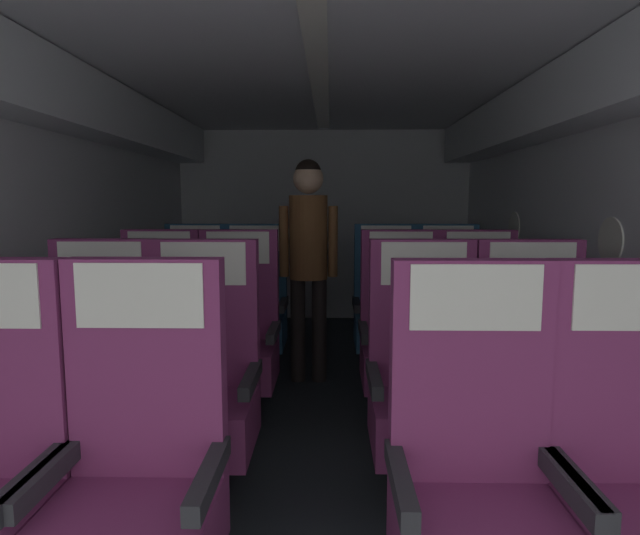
{
  "coord_description": "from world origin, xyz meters",
  "views": [
    {
      "loc": [
        0.08,
        0.15,
        1.34
      ],
      "look_at": [
        0.01,
        3.43,
        0.94
      ],
      "focal_mm": 29.96,
      "sensor_mm": 36.0,
      "label": 1
    }
  ],
  "objects_px": {
    "seat_a_right_window": "(477,493)",
    "seat_d_right_window": "(386,312)",
    "seat_b_right_aisle": "(534,390)",
    "seat_c_left_window": "(158,339)",
    "seat_a_left_aisle": "(137,487)",
    "seat_d_left_aisle": "(254,312)",
    "seat_c_right_aisle": "(479,340)",
    "seat_d_left_window": "(194,311)",
    "seat_b_left_aisle": "(202,389)",
    "seat_c_right_window": "(401,340)",
    "seat_d_right_aisle": "(448,312)",
    "seat_c_left_aisle": "(237,340)",
    "seat_b_right_window": "(424,389)",
    "flight_attendant": "(308,246)",
    "seat_b_left_window": "(98,387)"
  },
  "relations": [
    {
      "from": "seat_c_right_aisle",
      "to": "seat_c_left_window",
      "type": "bearing_deg",
      "value": -179.97
    },
    {
      "from": "seat_c_left_window",
      "to": "seat_d_right_window",
      "type": "relative_size",
      "value": 1.0
    },
    {
      "from": "seat_b_right_aisle",
      "to": "seat_c_left_window",
      "type": "distance_m",
      "value": 2.19
    },
    {
      "from": "seat_c_right_aisle",
      "to": "seat_b_left_aisle",
      "type": "bearing_deg",
      "value": -149.47
    },
    {
      "from": "seat_b_right_aisle",
      "to": "seat_d_left_aisle",
      "type": "xyz_separation_m",
      "value": [
        -1.53,
        1.71,
        0.0
      ]
    },
    {
      "from": "seat_b_right_window",
      "to": "seat_c_right_window",
      "type": "xyz_separation_m",
      "value": [
        0.01,
        0.87,
        0.0
      ]
    },
    {
      "from": "seat_a_right_window",
      "to": "seat_d_right_window",
      "type": "distance_m",
      "value": 2.61
    },
    {
      "from": "seat_b_left_aisle",
      "to": "seat_b_right_aisle",
      "type": "bearing_deg",
      "value": 0.73
    },
    {
      "from": "seat_b_left_window",
      "to": "seat_c_right_aisle",
      "type": "height_order",
      "value": "same"
    },
    {
      "from": "seat_d_left_aisle",
      "to": "seat_d_right_aisle",
      "type": "xyz_separation_m",
      "value": [
        1.52,
        0.02,
        0.0
      ]
    },
    {
      "from": "seat_c_right_aisle",
      "to": "flight_attendant",
      "type": "relative_size",
      "value": 0.71
    },
    {
      "from": "seat_b_right_aisle",
      "to": "seat_c_right_window",
      "type": "bearing_deg",
      "value": 119.48
    },
    {
      "from": "seat_a_right_window",
      "to": "flight_attendant",
      "type": "xyz_separation_m",
      "value": [
        -0.6,
        2.41,
        0.53
      ]
    },
    {
      "from": "seat_b_right_window",
      "to": "flight_attendant",
      "type": "bearing_deg",
      "value": 111.21
    },
    {
      "from": "seat_b_right_window",
      "to": "seat_d_left_aisle",
      "type": "height_order",
      "value": "same"
    },
    {
      "from": "seat_d_right_aisle",
      "to": "seat_a_left_aisle",
      "type": "bearing_deg",
      "value": -120.01
    },
    {
      "from": "seat_a_right_window",
      "to": "seat_c_left_window",
      "type": "bearing_deg",
      "value": 130.89
    },
    {
      "from": "seat_b_right_window",
      "to": "seat_c_left_window",
      "type": "xyz_separation_m",
      "value": [
        -1.51,
        0.87,
        0.0
      ]
    },
    {
      "from": "seat_c_left_window",
      "to": "seat_b_right_aisle",
      "type": "bearing_deg",
      "value": -23.36
    },
    {
      "from": "seat_b_left_window",
      "to": "seat_d_left_window",
      "type": "distance_m",
      "value": 1.73
    },
    {
      "from": "seat_d_right_window",
      "to": "flight_attendant",
      "type": "height_order",
      "value": "flight_attendant"
    },
    {
      "from": "seat_b_right_window",
      "to": "flight_attendant",
      "type": "height_order",
      "value": "flight_attendant"
    },
    {
      "from": "seat_b_right_aisle",
      "to": "seat_d_right_window",
      "type": "distance_m",
      "value": 1.8
    },
    {
      "from": "seat_d_left_aisle",
      "to": "seat_b_left_window",
      "type": "bearing_deg",
      "value": -105.65
    },
    {
      "from": "seat_b_right_aisle",
      "to": "seat_d_right_aisle",
      "type": "bearing_deg",
      "value": 90.29
    },
    {
      "from": "seat_a_left_aisle",
      "to": "seat_a_right_window",
      "type": "distance_m",
      "value": 1.02
    },
    {
      "from": "seat_b_right_window",
      "to": "seat_c_right_aisle",
      "type": "height_order",
      "value": "same"
    },
    {
      "from": "seat_b_right_aisle",
      "to": "seat_d_left_window",
      "type": "xyz_separation_m",
      "value": [
        -2.0,
        1.73,
        0.0
      ]
    },
    {
      "from": "seat_c_left_aisle",
      "to": "seat_d_left_window",
      "type": "xyz_separation_m",
      "value": [
        -0.49,
        0.88,
        0.0
      ]
    },
    {
      "from": "seat_c_left_window",
      "to": "seat_d_right_aisle",
      "type": "bearing_deg",
      "value": 23.43
    },
    {
      "from": "seat_a_right_window",
      "to": "seat_d_left_window",
      "type": "height_order",
      "value": "same"
    },
    {
      "from": "seat_b_left_aisle",
      "to": "flight_attendant",
      "type": "distance_m",
      "value": 1.69
    },
    {
      "from": "seat_c_right_aisle",
      "to": "seat_d_left_window",
      "type": "xyz_separation_m",
      "value": [
        -1.99,
        0.86,
        0.0
      ]
    },
    {
      "from": "seat_d_right_aisle",
      "to": "seat_c_right_window",
      "type": "bearing_deg",
      "value": -119.1
    },
    {
      "from": "seat_c_left_window",
      "to": "seat_c_left_aisle",
      "type": "distance_m",
      "value": 0.5
    },
    {
      "from": "seat_d_right_window",
      "to": "seat_c_right_window",
      "type": "bearing_deg",
      "value": -89.73
    },
    {
      "from": "seat_d_left_window",
      "to": "seat_c_right_window",
      "type": "bearing_deg",
      "value": -29.75
    },
    {
      "from": "seat_d_left_window",
      "to": "seat_b_left_aisle",
      "type": "bearing_deg",
      "value": -74.59
    },
    {
      "from": "flight_attendant",
      "to": "seat_d_right_window",
      "type": "bearing_deg",
      "value": 5.34
    },
    {
      "from": "seat_a_right_window",
      "to": "seat_b_right_aisle",
      "type": "distance_m",
      "value": 1.01
    },
    {
      "from": "seat_b_right_aisle",
      "to": "seat_d_left_aisle",
      "type": "height_order",
      "value": "same"
    },
    {
      "from": "seat_a_left_aisle",
      "to": "seat_d_right_aisle",
      "type": "relative_size",
      "value": 1.0
    },
    {
      "from": "seat_a_left_aisle",
      "to": "seat_d_left_aisle",
      "type": "xyz_separation_m",
      "value": [
        -0.02,
        2.58,
        0.0
      ]
    },
    {
      "from": "seat_b_right_window",
      "to": "seat_d_left_aisle",
      "type": "distance_m",
      "value": 2.0
    },
    {
      "from": "seat_a_left_aisle",
      "to": "seat_c_right_window",
      "type": "bearing_deg",
      "value": 59.54
    },
    {
      "from": "seat_b_right_aisle",
      "to": "seat_d_left_window",
      "type": "distance_m",
      "value": 2.64
    },
    {
      "from": "seat_d_right_aisle",
      "to": "seat_d_right_window",
      "type": "height_order",
      "value": "same"
    },
    {
      "from": "seat_c_left_window",
      "to": "seat_d_right_window",
      "type": "height_order",
      "value": "same"
    },
    {
      "from": "seat_a_left_aisle",
      "to": "seat_d_right_window",
      "type": "bearing_deg",
      "value": 68.65
    },
    {
      "from": "seat_c_left_aisle",
      "to": "seat_c_right_aisle",
      "type": "distance_m",
      "value": 1.5
    }
  ]
}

